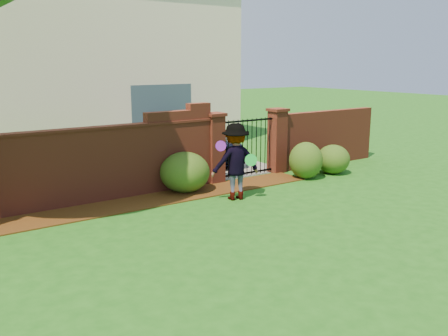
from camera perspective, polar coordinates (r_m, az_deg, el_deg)
ground at (r=8.84m, az=0.45°, el=-9.01°), size 80.00×80.00×0.01m
mulch_bed at (r=11.22m, az=-13.55°, el=-4.59°), size 11.10×1.08×0.03m
brick_wall at (r=11.30m, az=-20.02°, el=-0.10°), size 8.70×0.31×2.16m
brick_wall_return at (r=15.80m, az=11.68°, el=3.47°), size 4.00×0.25×1.70m
pillar_left at (r=13.09m, az=-1.10°, el=2.39°), size 0.50×0.50×1.88m
pillar_right at (r=14.41m, az=6.20°, el=3.24°), size 0.50×0.50×1.88m
iron_gate at (r=13.74m, az=2.72°, el=2.42°), size 1.78×0.03×1.60m
driveway at (r=17.18m, az=-5.47°, el=1.50°), size 3.20×8.00×0.01m
house at (r=19.58m, az=-18.14°, el=11.58°), size 12.40×6.40×6.30m
car at (r=15.95m, az=-2.95°, el=3.43°), size 2.35×4.61×1.50m
shrub_left at (r=12.23m, az=-4.57°, el=-0.49°), size 1.24×1.24×1.02m
shrub_middle at (r=13.80m, az=9.48°, el=0.88°), size 0.93×0.93×1.03m
shrub_right at (r=14.58m, az=12.56°, el=1.00°), size 0.95×0.95×0.85m
man at (r=11.46m, az=1.39°, el=0.70°), size 1.30×0.95×1.81m
frisbee_purple at (r=11.18m, az=-0.38°, el=2.58°), size 0.25×0.17×0.24m
frisbee_green at (r=11.32m, az=3.15°, el=0.94°), size 0.27×0.21×0.28m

